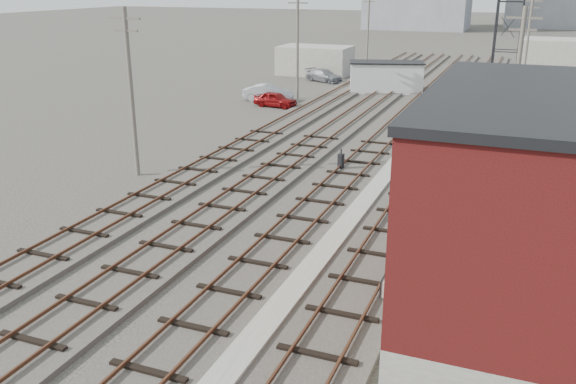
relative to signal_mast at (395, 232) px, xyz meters
The scene contains 21 objects.
ground 49.08m from the signal_mast, 94.33° to the left, with size 320.00×320.00×0.00m, color #282621.
track_right 28.01m from the signal_mast, 92.47° to the left, with size 3.20×90.00×0.39m.
track_mid_right 28.46m from the signal_mast, 100.57° to the left, with size 3.20×90.00×0.39m.
track_mid_left 29.46m from the signal_mast, 108.27° to the left, with size 3.20×90.00×0.39m.
track_left 30.94m from the signal_mast, 115.34° to the left, with size 3.20×90.00×0.39m.
platform_curb 4.95m from the signal_mast, 138.07° to the left, with size 0.90×28.00×0.26m, color gray.
brick_building 4.04m from the signal_mast, 12.94° to the left, with size 6.54×12.20×7.22m.
lattice_tower 24.44m from the signal_mast, 85.69° to the left, with size 1.60×1.60×15.00m.
utility_pole_left_a 18.60m from the signal_mast, 151.29° to the left, with size 1.80×0.24×9.00m.
utility_pole_left_b 37.61m from the signal_mast, 115.56° to the left, with size 1.80×0.24×9.00m.
utility_pole_left_c 61.10m from the signal_mast, 105.38° to the left, with size 1.80×0.24×9.00m.
utility_pole_right_a 17.25m from the signal_mast, 80.58° to the left, with size 1.80×0.24×9.00m.
utility_pole_right_b 47.01m from the signal_mast, 86.58° to the left, with size 1.80×0.24×9.00m.
shed_left 52.70m from the signal_mast, 111.95° to the left, with size 8.00×5.00×3.20m, color gray.
shed_right 59.11m from the signal_mast, 84.86° to the left, with size 6.00×6.00×4.00m, color gray.
signal_mast is the anchor object (origin of this frame).
switch_stand 15.00m from the signal_mast, 113.39° to the left, with size 0.36×0.36×1.23m.
site_trailer 41.17m from the signal_mast, 103.26° to the left, with size 7.58×4.90×2.95m.
car_red 33.96m from the signal_mast, 119.27° to the left, with size 1.52×3.77×1.29m, color maroon.
car_silver 36.71m from the signal_mast, 119.78° to the left, with size 1.54×4.43×1.46m, color #A7AAAF.
car_grey 47.48m from the signal_mast, 111.10° to the left, with size 1.82×4.47×1.30m, color gray.
Camera 1 is at (7.16, -6.99, 10.22)m, focal length 38.00 mm.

